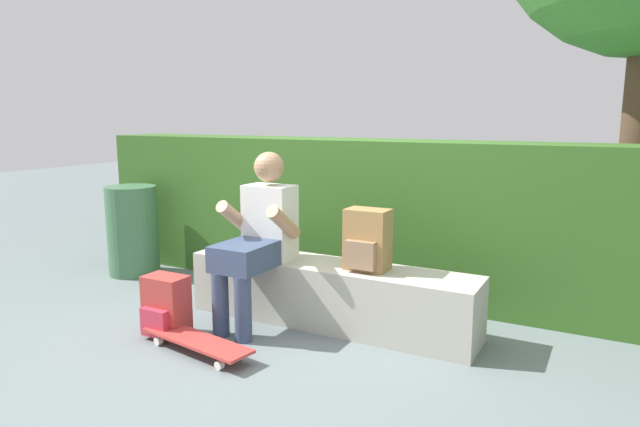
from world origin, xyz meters
name	(u,v)px	position (x,y,z in m)	size (l,w,h in m)	color
ground_plane	(298,346)	(0.00, 0.00, 0.00)	(24.00, 24.00, 0.00)	slate
bench_main	(329,294)	(0.00, 0.43, 0.21)	(2.04, 0.42, 0.43)	#B0AE9F
person_skater	(258,234)	(-0.44, 0.22, 0.63)	(0.49, 0.62, 1.18)	white
skateboard_near_person	(197,341)	(-0.49, -0.38, 0.07)	(0.82, 0.33, 0.09)	#BC3833
backpack_on_bench	(367,241)	(0.28, 0.42, 0.62)	(0.28, 0.23, 0.40)	#A37A47
backpack_on_ground	(166,307)	(-0.85, -0.26, 0.19)	(0.28, 0.23, 0.40)	#B23833
hedge_row	(438,222)	(0.48, 1.30, 0.62)	(6.26, 0.55, 1.23)	#335E21
trash_bin	(133,230)	(-2.14, 0.70, 0.40)	(0.45, 0.45, 0.80)	#3D6B47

